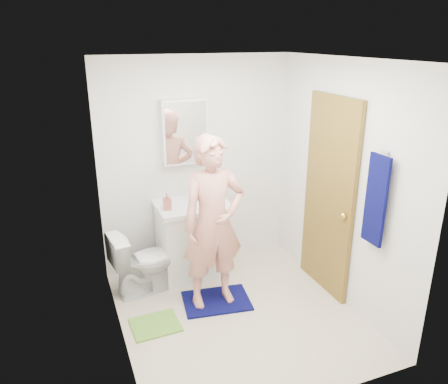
# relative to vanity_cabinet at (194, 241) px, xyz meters

# --- Properties ---
(floor) EXTENTS (2.20, 2.40, 0.02)m
(floor) POSITION_rel_vanity_cabinet_xyz_m (0.15, -0.91, -0.41)
(floor) COLOR beige
(floor) RESTS_ON ground
(ceiling) EXTENTS (2.20, 2.40, 0.02)m
(ceiling) POSITION_rel_vanity_cabinet_xyz_m (0.15, -0.91, 2.01)
(ceiling) COLOR white
(ceiling) RESTS_ON ground
(wall_back) EXTENTS (2.20, 0.02, 2.40)m
(wall_back) POSITION_rel_vanity_cabinet_xyz_m (0.15, 0.30, 0.80)
(wall_back) COLOR silver
(wall_back) RESTS_ON ground
(wall_front) EXTENTS (2.20, 0.02, 2.40)m
(wall_front) POSITION_rel_vanity_cabinet_xyz_m (0.15, -2.12, 0.80)
(wall_front) COLOR silver
(wall_front) RESTS_ON ground
(wall_left) EXTENTS (0.02, 2.40, 2.40)m
(wall_left) POSITION_rel_vanity_cabinet_xyz_m (-0.96, -0.91, 0.80)
(wall_left) COLOR silver
(wall_left) RESTS_ON ground
(wall_right) EXTENTS (0.02, 2.40, 2.40)m
(wall_right) POSITION_rel_vanity_cabinet_xyz_m (1.26, -0.91, 0.80)
(wall_right) COLOR silver
(wall_right) RESTS_ON ground
(vanity_cabinet) EXTENTS (0.75, 0.55, 0.80)m
(vanity_cabinet) POSITION_rel_vanity_cabinet_xyz_m (0.00, 0.00, 0.00)
(vanity_cabinet) COLOR white
(vanity_cabinet) RESTS_ON floor
(countertop) EXTENTS (0.79, 0.59, 0.05)m
(countertop) POSITION_rel_vanity_cabinet_xyz_m (0.00, 0.00, 0.43)
(countertop) COLOR white
(countertop) RESTS_ON vanity_cabinet
(sink_basin) EXTENTS (0.40, 0.40, 0.03)m
(sink_basin) POSITION_rel_vanity_cabinet_xyz_m (0.00, 0.00, 0.44)
(sink_basin) COLOR white
(sink_basin) RESTS_ON countertop
(faucet) EXTENTS (0.03, 0.03, 0.12)m
(faucet) POSITION_rel_vanity_cabinet_xyz_m (0.00, 0.18, 0.51)
(faucet) COLOR silver
(faucet) RESTS_ON countertop
(medicine_cabinet) EXTENTS (0.50, 0.12, 0.70)m
(medicine_cabinet) POSITION_rel_vanity_cabinet_xyz_m (0.00, 0.22, 1.20)
(medicine_cabinet) COLOR white
(medicine_cabinet) RESTS_ON wall_back
(mirror_panel) EXTENTS (0.46, 0.01, 0.66)m
(mirror_panel) POSITION_rel_vanity_cabinet_xyz_m (0.00, 0.16, 1.20)
(mirror_panel) COLOR white
(mirror_panel) RESTS_ON wall_back
(door) EXTENTS (0.05, 0.80, 2.05)m
(door) POSITION_rel_vanity_cabinet_xyz_m (1.22, -0.76, 0.62)
(door) COLOR olive
(door) RESTS_ON ground
(door_knob) EXTENTS (0.07, 0.07, 0.07)m
(door_knob) POSITION_rel_vanity_cabinet_xyz_m (1.18, -1.08, 0.55)
(door_knob) COLOR gold
(door_knob) RESTS_ON door
(towel) EXTENTS (0.03, 0.24, 0.80)m
(towel) POSITION_rel_vanity_cabinet_xyz_m (1.18, -1.48, 0.85)
(towel) COLOR #070945
(towel) RESTS_ON wall_right
(towel_hook) EXTENTS (0.06, 0.02, 0.02)m
(towel_hook) POSITION_rel_vanity_cabinet_xyz_m (1.22, -1.48, 1.27)
(towel_hook) COLOR silver
(towel_hook) RESTS_ON wall_right
(toilet) EXTENTS (0.74, 0.49, 0.70)m
(toilet) POSITION_rel_vanity_cabinet_xyz_m (-0.60, -0.18, -0.05)
(toilet) COLOR white
(toilet) RESTS_ON floor
(bath_mat) EXTENTS (0.73, 0.57, 0.02)m
(bath_mat) POSITION_rel_vanity_cabinet_xyz_m (0.03, -0.65, -0.39)
(bath_mat) COLOR #070945
(bath_mat) RESTS_ON floor
(green_rug) EXTENTS (0.45, 0.38, 0.02)m
(green_rug) POSITION_rel_vanity_cabinet_xyz_m (-0.65, -0.81, -0.39)
(green_rug) COLOR #6DAB39
(green_rug) RESTS_ON floor
(soap_dispenser) EXTENTS (0.08, 0.09, 0.18)m
(soap_dispenser) POSITION_rel_vanity_cabinet_xyz_m (-0.30, -0.06, 0.54)
(soap_dispenser) COLOR #B05D52
(soap_dispenser) RESTS_ON countertop
(toothbrush_cup) EXTENTS (0.17, 0.17, 0.10)m
(toothbrush_cup) POSITION_rel_vanity_cabinet_xyz_m (0.24, 0.11, 0.50)
(toothbrush_cup) COLOR #583A81
(toothbrush_cup) RESTS_ON countertop
(man) EXTENTS (0.64, 0.43, 1.72)m
(man) POSITION_rel_vanity_cabinet_xyz_m (0.00, -0.65, 0.48)
(man) COLOR tan
(man) RESTS_ON bath_mat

